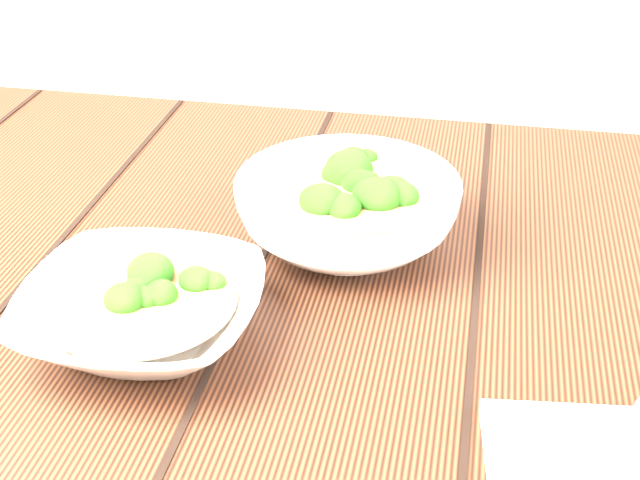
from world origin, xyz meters
TOP-DOWN VIEW (x-y plane):
  - table at (0.00, 0.00)m, footprint 1.20×0.80m
  - soup_bowl_front at (-0.09, -0.10)m, footprint 0.20×0.20m
  - soup_bowl_back at (0.05, 0.08)m, footprint 0.25×0.25m
  - trivet at (0.06, 0.07)m, footprint 0.11×0.11m

SIDE VIEW (x-z plane):
  - table at x=0.00m, z-range 0.26..1.01m
  - trivet at x=0.06m, z-range 0.75..0.77m
  - soup_bowl_front at x=-0.09m, z-range 0.75..0.80m
  - soup_bowl_back at x=0.05m, z-range 0.75..0.83m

